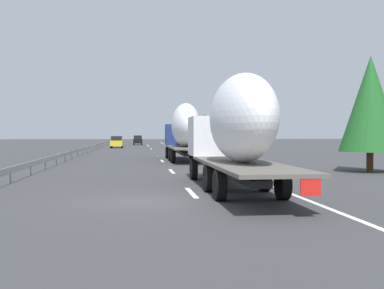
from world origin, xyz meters
name	(u,v)px	position (x,y,z in m)	size (l,w,h in m)	color
ground_plane	(139,153)	(40.00, 0.00, 0.00)	(260.00, 260.00, 0.00)	#38383A
lane_stripe_0	(191,193)	(2.00, -1.80, 0.00)	(3.20, 0.20, 0.01)	white
lane_stripe_1	(172,171)	(12.22, -1.80, 0.00)	(3.20, 0.20, 0.01)	white
lane_stripe_2	(162,161)	(22.75, -1.80, 0.00)	(3.20, 0.20, 0.01)	white
lane_stripe_3	(156,154)	(34.64, -1.80, 0.00)	(3.20, 0.20, 0.01)	white
lane_stripe_4	(156,154)	(35.35, -1.80, 0.00)	(3.20, 0.20, 0.01)	white
lane_stripe_5	(151,149)	(52.60, -1.80, 0.00)	(3.20, 0.20, 0.01)	white
lane_stripe_6	(149,146)	(67.82, -1.80, 0.00)	(3.20, 0.20, 0.01)	white
lane_stripe_7	(148,146)	(70.85, -1.80, 0.00)	(3.20, 0.20, 0.01)	white
lane_stripe_8	(147,145)	(78.10, -1.80, 0.00)	(3.20, 0.20, 0.01)	white
edge_line_right	(181,151)	(45.00, -5.50, 0.00)	(110.00, 0.20, 0.01)	white
truck_lead	(184,129)	(22.64, -3.60, 2.60)	(12.29, 2.55, 4.68)	navy
truck_trailing	(235,128)	(2.43, -3.60, 2.50)	(13.58, 2.55, 4.49)	silver
car_black_suv	(138,140)	(77.05, 0.07, 0.94)	(4.14, 1.78, 1.86)	black
car_yellow_coupe	(117,142)	(58.26, 3.38, 0.93)	(4.22, 1.87, 1.84)	gold
road_sign	(194,133)	(41.25, -6.70, 2.30)	(0.10, 0.90, 3.34)	gray
tree_0	(205,127)	(55.90, -10.12, 3.27)	(2.94, 2.94, 5.36)	#472D19
tree_1	(195,123)	(82.99, -12.04, 4.36)	(3.09, 3.09, 6.78)	#472D19
tree_2	(195,124)	(89.44, -12.83, 4.31)	(3.25, 3.25, 6.99)	#472D19
tree_3	(370,104)	(10.39, -13.38, 4.03)	(3.61, 3.61, 6.86)	#472D19
tree_4	(233,122)	(39.84, -11.20, 3.63)	(3.48, 3.48, 5.75)	#472D19
guardrail_median	(90,147)	(43.00, 6.00, 0.58)	(94.00, 0.10, 0.76)	#9EA0A5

